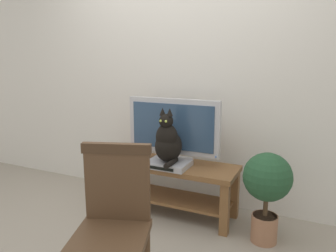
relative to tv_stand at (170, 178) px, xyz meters
The scene contains 9 objects.
ground_plane 0.70m from the tv_stand, 95.44° to the right, with size 12.00×12.00×0.00m, color gray.
back_wall 1.14m from the tv_stand, 97.76° to the left, with size 7.00×0.12×2.80m, color silver.
tv_stand is the anchor object (origin of this frame).
tv 0.46m from the tv_stand, 89.97° to the left, with size 0.88×0.20×0.58m.
media_box 0.20m from the tv_stand, 75.04° to the right, with size 0.36×0.28×0.05m.
cat 0.39m from the tv_stand, 76.42° to the right, with size 0.23×0.34×0.48m.
wooden_chair 1.18m from the tv_stand, 81.32° to the right, with size 0.52×0.52×0.94m.
book_stack 0.46m from the tv_stand, behind, with size 0.26×0.21×0.07m.
potted_plant 0.89m from the tv_stand, ahead, with size 0.37×0.37×0.72m.
Camera 1 is at (1.23, -1.95, 1.41)m, focal length 34.68 mm.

